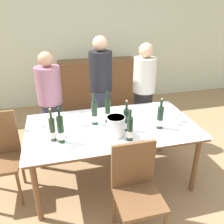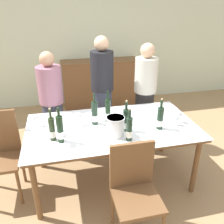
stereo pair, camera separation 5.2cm
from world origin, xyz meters
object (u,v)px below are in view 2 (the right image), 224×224
at_px(sideboard_cabinet, 100,83).
at_px(wine_glass_0, 176,119).
at_px(wine_bottle_2, 95,114).
at_px(wine_bottle_5, 52,129).
at_px(wine_bottle_0, 129,129).
at_px(wine_glass_2, 64,136).
at_px(wine_bottle_4, 160,119).
at_px(wine_bottle_6, 60,130).
at_px(wine_bottle_1, 126,121).
at_px(person_guest_left, 102,93).
at_px(wine_glass_3, 36,118).
at_px(wine_glass_5, 179,115).
at_px(chair_near_front, 135,186).
at_px(ice_bucket, 115,126).
at_px(person_host, 52,106).
at_px(wine_glass_1, 78,116).
at_px(wine_glass_4, 55,119).
at_px(person_guest_right, 145,96).
at_px(dining_table, 112,131).
at_px(wine_bottle_3, 108,112).
at_px(chair_left_end, 0,150).

xyz_separation_m(sideboard_cabinet, wine_glass_0, (0.42, -2.56, 0.36)).
bearing_deg(wine_bottle_2, wine_bottle_5, -152.43).
height_order(wine_bottle_0, wine_glass_2, wine_bottle_0).
bearing_deg(wine_bottle_4, wine_bottle_6, -178.41).
xyz_separation_m(sideboard_cabinet, wine_bottle_1, (-0.18, -2.55, 0.40)).
bearing_deg(person_guest_left, wine_glass_3, -143.24).
distance_m(wine_bottle_2, wine_glass_5, 0.99).
bearing_deg(chair_near_front, wine_glass_2, 141.03).
bearing_deg(sideboard_cabinet, wine_glass_3, -117.64).
distance_m(ice_bucket, wine_bottle_2, 0.36).
bearing_deg(ice_bucket, wine_glass_2, -172.20).
distance_m(wine_bottle_2, wine_glass_2, 0.53).
bearing_deg(person_host, wine_glass_1, -65.45).
height_order(wine_bottle_0, wine_bottle_1, wine_bottle_1).
height_order(wine_glass_0, wine_glass_5, wine_glass_5).
height_order(wine_glass_4, person_host, person_host).
relative_size(sideboard_cabinet, person_guest_right, 1.03).
height_order(dining_table, person_guest_right, person_guest_right).
height_order(wine_bottle_5, wine_glass_3, wine_bottle_5).
bearing_deg(wine_bottle_3, wine_glass_2, -143.31).
xyz_separation_m(ice_bucket, wine_bottle_3, (-0.01, 0.32, 0.02)).
bearing_deg(wine_bottle_0, person_host, 125.29).
relative_size(wine_bottle_4, chair_left_end, 0.36).
height_order(ice_bucket, wine_glass_5, ice_bucket).
bearing_deg(dining_table, wine_glass_3, 166.17).
distance_m(person_host, person_guest_left, 0.75).
distance_m(ice_bucket, wine_bottle_1, 0.16).
relative_size(wine_bottle_0, chair_near_front, 0.38).
distance_m(dining_table, wine_bottle_1, 0.26).
relative_size(wine_bottle_2, wine_bottle_3, 0.97).
relative_size(wine_bottle_1, wine_glass_5, 2.50).
relative_size(wine_bottle_2, wine_glass_5, 2.63).
height_order(wine_glass_0, person_guest_right, person_guest_right).
height_order(wine_bottle_3, wine_glass_4, wine_bottle_3).
height_order(person_host, person_guest_left, person_guest_left).
height_order(wine_bottle_3, wine_glass_1, wine_bottle_3).
bearing_deg(wine_glass_1, wine_glass_5, -9.85).
distance_m(wine_bottle_5, wine_glass_2, 0.18).
height_order(ice_bucket, wine_glass_0, ice_bucket).
relative_size(wine_bottle_4, wine_glass_0, 2.93).
relative_size(sideboard_cabinet, wine_glass_5, 11.06).
relative_size(wine_glass_3, chair_near_front, 0.15).
relative_size(wine_bottle_0, wine_glass_5, 2.49).
distance_m(wine_bottle_5, wine_glass_1, 0.40).
height_order(wine_bottle_6, person_guest_left, person_guest_left).
height_order(wine_bottle_5, chair_near_front, wine_bottle_5).
xyz_separation_m(wine_glass_2, person_host, (-0.12, 1.06, -0.12)).
relative_size(wine_glass_2, person_guest_left, 0.09).
bearing_deg(wine_bottle_2, person_guest_right, 37.77).
relative_size(wine_bottle_2, person_host, 0.25).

